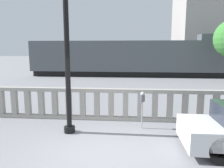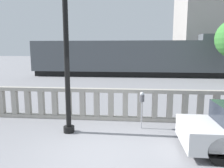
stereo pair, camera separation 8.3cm
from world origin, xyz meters
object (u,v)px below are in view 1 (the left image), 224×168
object	(u,v)px
parking_meter	(142,99)
train_far	(160,55)
lamppost	(66,27)
train_near	(129,58)

from	to	relation	value
parking_meter	train_far	xyz separation A→B (m)	(4.27, 28.99, 0.81)
lamppost	parking_meter	xyz separation A→B (m)	(2.42, 0.59, -2.40)
lamppost	train_far	world-z (taller)	lamppost
train_near	parking_meter	bearing A→B (deg)	-87.80
lamppost	train_near	world-z (taller)	lamppost
lamppost	parking_meter	distance (m)	3.46
parking_meter	train_far	bearing A→B (deg)	81.62
parking_meter	train_near	xyz separation A→B (m)	(-0.59, 15.32, 0.84)
train_near	train_far	bearing A→B (deg)	70.42
lamppost	parking_meter	size ratio (longest dim) A/B	5.01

